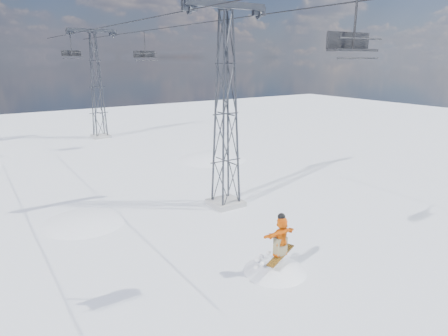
{
  "coord_description": "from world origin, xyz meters",
  "views": [
    {
      "loc": [
        -11.65,
        -10.77,
        8.58
      ],
      "look_at": [
        -1.43,
        4.78,
        3.4
      ],
      "focal_mm": 32.0,
      "sensor_mm": 36.0,
      "label": 1
    }
  ],
  "objects_px": {
    "lift_tower_far": "(97,87)",
    "lift_chair_near": "(352,43)",
    "lift_tower_near": "(226,114)",
    "snowboarder_jump": "(274,305)"
  },
  "relations": [
    {
      "from": "snowboarder_jump",
      "to": "lift_tower_near",
      "type": "bearing_deg",
      "value": 71.45
    },
    {
      "from": "lift_tower_near",
      "to": "lift_chair_near",
      "type": "height_order",
      "value": "lift_tower_near"
    },
    {
      "from": "lift_tower_near",
      "to": "lift_chair_near",
      "type": "xyz_separation_m",
      "value": [
        -2.2,
        -10.27,
        3.52
      ]
    },
    {
      "from": "lift_tower_far",
      "to": "snowboarder_jump",
      "type": "bearing_deg",
      "value": -94.45
    },
    {
      "from": "lift_tower_near",
      "to": "lift_tower_far",
      "type": "bearing_deg",
      "value": 90.0
    },
    {
      "from": "snowboarder_jump",
      "to": "lift_tower_far",
      "type": "bearing_deg",
      "value": 85.55
    },
    {
      "from": "lift_tower_near",
      "to": "lift_tower_far",
      "type": "height_order",
      "value": "same"
    },
    {
      "from": "lift_tower_near",
      "to": "snowboarder_jump",
      "type": "bearing_deg",
      "value": -108.55
    },
    {
      "from": "lift_tower_far",
      "to": "lift_chair_near",
      "type": "xyz_separation_m",
      "value": [
        -2.2,
        -35.27,
        3.52
      ]
    },
    {
      "from": "lift_tower_near",
      "to": "lift_chair_near",
      "type": "relative_size",
      "value": 4.9
    }
  ]
}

